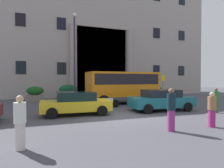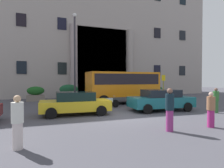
{
  "view_description": "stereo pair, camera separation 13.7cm",
  "coord_description": "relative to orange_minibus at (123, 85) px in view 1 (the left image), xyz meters",
  "views": [
    {
      "loc": [
        -4.72,
        -10.52,
        2.15
      ],
      "look_at": [
        1.12,
        4.94,
        1.77
      ],
      "focal_mm": 31.24,
      "sensor_mm": 36.0,
      "label": 1
    },
    {
      "loc": [
        -4.59,
        -10.57,
        2.15
      ],
      "look_at": [
        1.12,
        4.94,
        1.77
      ],
      "focal_mm": 31.24,
      "sensor_mm": 36.0,
      "label": 2
    }
  ],
  "objects": [
    {
      "name": "pedestrian_child_trailing",
      "position": [
        3.67,
        -6.65,
        -0.86
      ],
      "size": [
        0.36,
        0.36,
        1.61
      ],
      "rotation": [
        0.0,
        0.0,
        3.4
      ],
      "color": "#336231",
      "rests_on": "ground_plane"
    },
    {
      "name": "bus_stop_sign",
      "position": [
        5.37,
        1.5,
        -0.04
      ],
      "size": [
        0.44,
        0.08,
        2.63
      ],
      "color": "#929717",
      "rests_on": "ground_plane"
    },
    {
      "name": "pedestrian_man_crossing",
      "position": [
        -7.61,
        -9.49,
        -0.83
      ],
      "size": [
        0.36,
        0.36,
        1.67
      ],
      "rotation": [
        0.0,
        0.0,
        1.26
      ],
      "color": "beige",
      "rests_on": "ground_plane"
    },
    {
      "name": "office_building_facade",
      "position": [
        -2.34,
        11.98,
        6.22
      ],
      "size": [
        38.0,
        9.68,
        15.79
      ],
      "color": "#A0958F",
      "rests_on": "ground_plane"
    },
    {
      "name": "pedestrian_woman_with_bag",
      "position": [
        -1.92,
        -9.35,
        -0.76
      ],
      "size": [
        0.36,
        0.36,
        1.79
      ],
      "rotation": [
        0.0,
        0.0,
        4.92
      ],
      "color": "#8F2F74",
      "rests_on": "ground_plane"
    },
    {
      "name": "hedge_planter_entrance_right",
      "position": [
        -7.39,
        4.73,
        -0.96
      ],
      "size": [
        1.71,
        0.79,
        1.47
      ],
      "color": "gray",
      "rests_on": "ground_plane"
    },
    {
      "name": "ground_plane",
      "position": [
        -2.35,
        -5.5,
        -1.73
      ],
      "size": [
        80.0,
        64.0,
        0.12
      ],
      "primitive_type": "cube",
      "color": "#494850"
    },
    {
      "name": "scooter_by_planter",
      "position": [
        -2.22,
        -2.06,
        -1.22
      ],
      "size": [
        1.94,
        0.55,
        0.89
      ],
      "rotation": [
        0.0,
        0.0,
        -0.08
      ],
      "color": "black",
      "rests_on": "ground_plane"
    },
    {
      "name": "parked_compact_extra",
      "position": [
        -4.95,
        -4.2,
        -0.95
      ],
      "size": [
        4.23,
        2.12,
        1.4
      ],
      "rotation": [
        0.0,
        0.0,
        -0.05
      ],
      "color": "gold",
      "rests_on": "ground_plane"
    },
    {
      "name": "pedestrian_man_red_shirt",
      "position": [
        0.24,
        -9.43,
        -0.88
      ],
      "size": [
        0.36,
        0.36,
        1.59
      ],
      "rotation": [
        0.0,
        0.0,
        6.25
      ],
      "color": "#A2256D",
      "rests_on": "ground_plane"
    },
    {
      "name": "lamppost_plaza_centre",
      "position": [
        -3.83,
        2.73,
        3.22
      ],
      "size": [
        0.4,
        0.4,
        8.5
      ],
      "color": "#38333C",
      "rests_on": "ground_plane"
    },
    {
      "name": "hedge_planter_far_east",
      "position": [
        -0.09,
        5.3,
        -0.96
      ],
      "size": [
        1.83,
        0.7,
        1.46
      ],
      "color": "slate",
      "rests_on": "ground_plane"
    },
    {
      "name": "orange_minibus",
      "position": [
        0.0,
        0.0,
        0.0
      ],
      "size": [
        6.3,
        2.78,
        2.81
      ],
      "rotation": [
        0.0,
        0.0,
        0.01
      ],
      "color": "orange",
      "rests_on": "ground_plane"
    },
    {
      "name": "hedge_planter_far_west",
      "position": [
        6.56,
        4.68,
        -1.03
      ],
      "size": [
        1.87,
        0.9,
        1.34
      ],
      "color": "slate",
      "rests_on": "ground_plane"
    },
    {
      "name": "hedge_planter_entrance_left",
      "position": [
        -4.16,
        4.62,
        -0.88
      ],
      "size": [
        2.02,
        0.72,
        1.64
      ],
      "color": "gray",
      "rests_on": "ground_plane"
    },
    {
      "name": "parked_estate_mid",
      "position": [
        0.86,
        -4.64,
        -0.92
      ],
      "size": [
        4.45,
        2.3,
        1.46
      ],
      "rotation": [
        0.0,
        0.0,
        -0.07
      ],
      "color": "#18616B",
      "rests_on": "ground_plane"
    }
  ]
}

